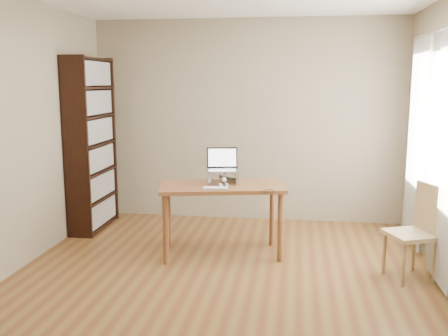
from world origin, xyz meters
TOP-DOWN VIEW (x-y plane):
  - room at (0.03, 0.01)m, footprint 4.04×4.54m
  - bookshelf at (-1.83, 1.55)m, footprint 0.30×0.90m
  - curtains at (1.92, 0.80)m, footprint 0.03×1.90m
  - desk at (-0.11, 0.80)m, footprint 1.37×0.89m
  - laptop_stand at (-0.11, 0.88)m, footprint 0.32×0.25m
  - laptop at (-0.11, 0.94)m, footprint 0.37×0.34m
  - keyboard at (-0.14, 0.58)m, footprint 0.27×0.14m
  - coaster at (0.39, 0.58)m, footprint 0.11×0.11m
  - cat at (-0.12, 0.91)m, footprint 0.26×0.49m
  - chair at (1.77, 0.40)m, footprint 0.52×0.51m

SIDE VIEW (x-z plane):
  - chair at x=1.77m, z-range 0.03..0.92m
  - desk at x=-0.11m, z-range 0.26..1.01m
  - coaster at x=0.39m, z-range 0.75..0.76m
  - keyboard at x=-0.14m, z-range 0.75..0.77m
  - cat at x=-0.12m, z-range 0.74..0.90m
  - laptop_stand at x=-0.11m, z-range 0.77..0.90m
  - laptop at x=-0.11m, z-range 0.83..1.06m
  - bookshelf at x=-1.83m, z-range 0.00..2.10m
  - curtains at x=1.92m, z-range 0.05..2.29m
  - room at x=0.03m, z-range -0.02..2.62m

